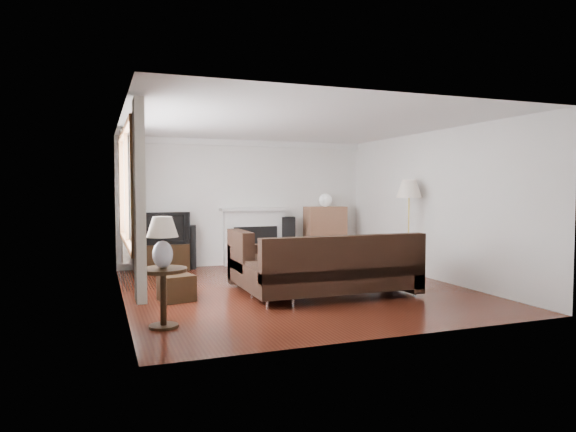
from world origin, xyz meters
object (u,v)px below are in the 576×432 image
object	(u,v)px
tv_stand	(161,257)
bookshelf	(325,234)
floor_lamp	(409,229)
side_table	(163,298)
sectional_sofa	(334,268)
coffee_table	(308,267)

from	to	relation	value
tv_stand	bookshelf	size ratio (longest dim) A/B	0.86
bookshelf	floor_lamp	xyz separation A→B (m)	(0.56, -2.23, 0.26)
bookshelf	side_table	distance (m)	5.58
sectional_sofa	side_table	world-z (taller)	sectional_sofa
floor_lamp	side_table	world-z (taller)	floor_lamp
tv_stand	coffee_table	size ratio (longest dim) A/B	0.98
coffee_table	bookshelf	bearing A→B (deg)	72.83
floor_lamp	side_table	bearing A→B (deg)	-157.20
sectional_sofa	coffee_table	distance (m)	1.54
bookshelf	floor_lamp	bearing A→B (deg)	-75.93
floor_lamp	tv_stand	bearing A→B (deg)	150.70
coffee_table	floor_lamp	world-z (taller)	floor_lamp
tv_stand	bookshelf	bearing A→B (deg)	0.42
bookshelf	side_table	xyz separation A→B (m)	(-3.81, -4.07, -0.25)
sectional_sofa	side_table	bearing A→B (deg)	-162.34
sectional_sofa	coffee_table	bearing A→B (deg)	81.04
bookshelf	side_table	world-z (taller)	bookshelf
coffee_table	floor_lamp	xyz separation A→B (m)	(1.69, -0.45, 0.64)
sectional_sofa	floor_lamp	distance (m)	2.24
tv_stand	side_table	xyz separation A→B (m)	(-0.44, -4.04, 0.08)
tv_stand	bookshelf	distance (m)	3.39
bookshelf	coffee_table	bearing A→B (deg)	-122.34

